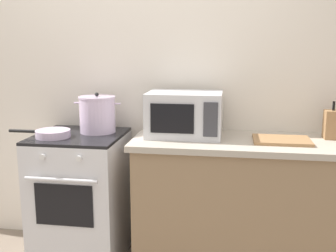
% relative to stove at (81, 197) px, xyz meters
% --- Properties ---
extents(back_wall, '(4.40, 0.10, 2.50)m').
position_rel_stove_xyz_m(back_wall, '(0.65, 0.37, 0.79)').
color(back_wall, silver).
rests_on(back_wall, ground_plane).
extents(lower_cabinet_right, '(1.64, 0.56, 0.88)m').
position_rel_stove_xyz_m(lower_cabinet_right, '(1.25, 0.02, -0.02)').
color(lower_cabinet_right, '#8C7051').
rests_on(lower_cabinet_right, ground_plane).
extents(countertop_right, '(1.70, 0.60, 0.04)m').
position_rel_stove_xyz_m(countertop_right, '(1.25, 0.02, 0.44)').
color(countertop_right, '#ADA393').
rests_on(countertop_right, lower_cabinet_right).
extents(stove, '(0.60, 0.64, 0.92)m').
position_rel_stove_xyz_m(stove, '(0.00, 0.00, 0.00)').
color(stove, silver).
rests_on(stove, ground_plane).
extents(stock_pot, '(0.34, 0.26, 0.29)m').
position_rel_stove_xyz_m(stock_pot, '(0.11, 0.10, 0.59)').
color(stock_pot, silver).
rests_on(stock_pot, stove).
extents(frying_pan, '(0.43, 0.23, 0.05)m').
position_rel_stove_xyz_m(frying_pan, '(-0.15, -0.11, 0.48)').
color(frying_pan, silver).
rests_on(frying_pan, stove).
extents(microwave, '(0.50, 0.37, 0.30)m').
position_rel_stove_xyz_m(microwave, '(0.73, 0.08, 0.61)').
color(microwave, silver).
rests_on(microwave, countertop_right).
extents(cutting_board, '(0.36, 0.26, 0.02)m').
position_rel_stove_xyz_m(cutting_board, '(1.37, 0.00, 0.47)').
color(cutting_board, '#997047').
rests_on(cutting_board, countertop_right).
extents(knife_block, '(0.13, 0.10, 0.25)m').
position_rel_stove_xyz_m(knife_block, '(1.72, 0.14, 0.56)').
color(knife_block, '#997047').
rests_on(knife_block, countertop_right).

